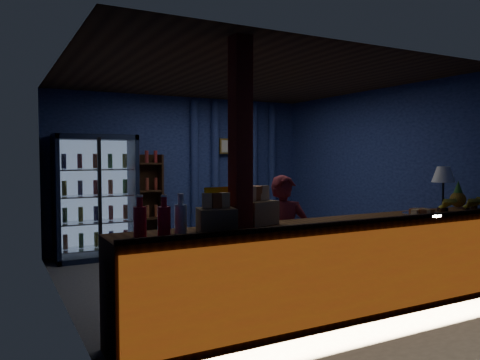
% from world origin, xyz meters
% --- Properties ---
extents(ground, '(4.60, 4.60, 0.00)m').
position_xyz_m(ground, '(0.00, 0.00, 0.00)').
color(ground, '#515154').
rests_on(ground, ground).
extents(room_walls, '(4.60, 4.60, 4.60)m').
position_xyz_m(room_walls, '(0.00, 0.00, 1.57)').
color(room_walls, navy).
rests_on(room_walls, ground).
extents(counter, '(4.40, 0.57, 0.99)m').
position_xyz_m(counter, '(0.00, -1.91, 0.48)').
color(counter, brown).
rests_on(counter, ground).
extents(support_post, '(0.16, 0.16, 2.60)m').
position_xyz_m(support_post, '(-1.05, -1.90, 1.30)').
color(support_post, maroon).
rests_on(support_post, ground).
extents(beverage_cooler, '(1.20, 0.62, 1.90)m').
position_xyz_m(beverage_cooler, '(-1.55, 1.92, 0.93)').
color(beverage_cooler, black).
rests_on(beverage_cooler, ground).
extents(bottle_shelf, '(0.50, 0.28, 1.60)m').
position_xyz_m(bottle_shelf, '(-0.70, 2.06, 0.79)').
color(bottle_shelf, '#351D10').
rests_on(bottle_shelf, ground).
extents(curtain_folds, '(1.74, 0.14, 2.50)m').
position_xyz_m(curtain_folds, '(1.00, 2.14, 1.30)').
color(curtain_folds, navy).
rests_on(curtain_folds, room_walls).
extents(framed_picture, '(0.36, 0.04, 0.28)m').
position_xyz_m(framed_picture, '(0.85, 2.10, 1.75)').
color(framed_picture, gold).
rests_on(framed_picture, room_walls).
extents(shopkeeper, '(0.59, 0.50, 1.38)m').
position_xyz_m(shopkeeper, '(-0.25, -1.38, 0.69)').
color(shopkeeper, maroon).
rests_on(shopkeeper, ground).
extents(green_chair, '(0.64, 0.66, 0.56)m').
position_xyz_m(green_chair, '(0.70, 1.35, 0.28)').
color(green_chair, '#5BB772').
rests_on(green_chair, ground).
extents(side_table, '(0.68, 0.55, 0.67)m').
position_xyz_m(side_table, '(1.10, 1.49, 0.28)').
color(side_table, '#351D10').
rests_on(side_table, ground).
extents(yellow_sign, '(0.45, 0.13, 0.36)m').
position_xyz_m(yellow_sign, '(-1.09, -1.75, 1.13)').
color(yellow_sign, yellow).
rests_on(yellow_sign, counter).
extents(soda_bottles, '(0.44, 0.18, 0.33)m').
position_xyz_m(soda_bottles, '(-1.77, -1.93, 1.08)').
color(soda_bottles, red).
rests_on(soda_bottles, counter).
extents(snack_box_left, '(0.35, 0.31, 0.32)m').
position_xyz_m(snack_box_left, '(-1.31, -1.97, 1.06)').
color(snack_box_left, tan).
rests_on(snack_box_left, counter).
extents(snack_box_centre, '(0.40, 0.36, 0.35)m').
position_xyz_m(snack_box_centre, '(-0.79, -1.73, 1.08)').
color(snack_box_centre, tan).
rests_on(snack_box_centre, counter).
extents(pastry_tray, '(0.41, 0.41, 0.07)m').
position_xyz_m(pastry_tray, '(1.08, -2.01, 0.97)').
color(pastry_tray, silver).
rests_on(pastry_tray, counter).
extents(banana_bunches, '(1.10, 0.31, 0.18)m').
position_xyz_m(banana_bunches, '(1.96, -1.99, 1.04)').
color(banana_bunches, gold).
rests_on(banana_bunches, counter).
extents(table_lamp, '(0.26, 0.26, 0.51)m').
position_xyz_m(table_lamp, '(1.60, -1.86, 1.35)').
color(table_lamp, black).
rests_on(table_lamp, counter).
extents(pineapple, '(0.19, 0.19, 0.32)m').
position_xyz_m(pineapple, '(2.01, -1.75, 1.08)').
color(pineapple, olive).
rests_on(pineapple, counter).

